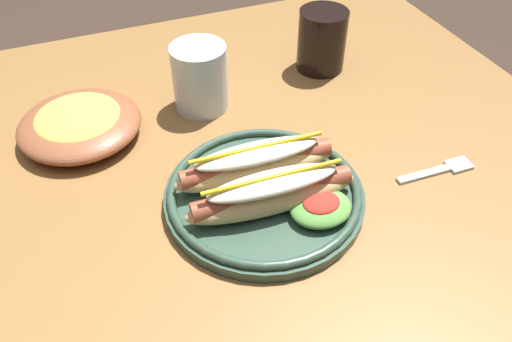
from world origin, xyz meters
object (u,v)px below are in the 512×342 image
Objects in this scene: side_bowl at (79,123)px; soda_cup at (322,40)px; hot_dog_plate at (267,188)px; water_cup at (200,78)px; fork at (441,170)px.

soda_cup is at bearing 5.70° from side_bowl.
soda_cup is 0.44m from side_bowl.
hot_dog_plate is 0.25m from water_cup.
fork is (0.26, -0.04, -0.02)m from hot_dog_plate.
fork is 0.55m from side_bowl.
water_cup is (-0.24, -0.04, -0.00)m from soda_cup.
soda_cup reaches higher than hot_dog_plate.
water_cup is at bearing -171.37° from soda_cup.
side_bowl is (-0.21, 0.24, -0.00)m from hot_dog_plate.
water_cup is (-0.27, 0.29, 0.05)m from fork.
water_cup is 0.20m from side_bowl.
soda_cup reaches higher than fork.
hot_dog_plate reaches higher than side_bowl.
hot_dog_plate is 2.25× the size of fork.
fork is at bearing -30.47° from side_bowl.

